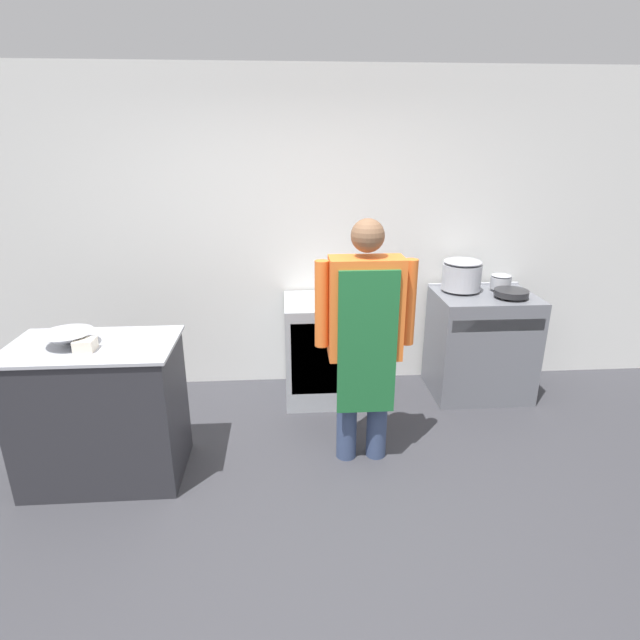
% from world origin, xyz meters
% --- Properties ---
extents(ground_plane, '(14.00, 14.00, 0.00)m').
position_xyz_m(ground_plane, '(0.00, 0.00, 0.00)').
color(ground_plane, '#38383D').
extents(wall_back, '(8.00, 0.05, 2.70)m').
position_xyz_m(wall_back, '(0.00, 2.14, 1.35)').
color(wall_back, white).
rests_on(wall_back, ground_plane).
extents(prep_counter, '(1.02, 0.62, 0.94)m').
position_xyz_m(prep_counter, '(-1.39, 0.77, 0.47)').
color(prep_counter, '#2D2D33').
rests_on(prep_counter, ground_plane).
extents(stove, '(0.82, 0.63, 0.93)m').
position_xyz_m(stove, '(1.49, 1.75, 0.45)').
color(stove, slate).
rests_on(stove, ground_plane).
extents(fridge_unit, '(0.60, 0.63, 0.87)m').
position_xyz_m(fridge_unit, '(0.09, 1.78, 0.44)').
color(fridge_unit, '#A8ADB2').
rests_on(fridge_unit, ground_plane).
extents(person_cook, '(0.65, 0.24, 1.68)m').
position_xyz_m(person_cook, '(0.32, 0.85, 0.96)').
color(person_cook, '#38476B').
rests_on(person_cook, ground_plane).
extents(mixing_bowl, '(0.31, 0.31, 0.09)m').
position_xyz_m(mixing_bowl, '(-1.52, 0.76, 0.98)').
color(mixing_bowl, '#B2B5BC').
rests_on(mixing_bowl, prep_counter).
extents(plastic_tub, '(0.11, 0.11, 0.07)m').
position_xyz_m(plastic_tub, '(-1.38, 0.67, 0.97)').
color(plastic_tub, silver).
rests_on(plastic_tub, prep_counter).
extents(stock_pot, '(0.33, 0.33, 0.27)m').
position_xyz_m(stock_pot, '(1.30, 1.86, 1.06)').
color(stock_pot, '#B2B5BC').
rests_on(stock_pot, stove).
extents(saute_pan, '(0.27, 0.27, 0.05)m').
position_xyz_m(saute_pan, '(1.65, 1.64, 0.95)').
color(saute_pan, '#262628').
rests_on(saute_pan, stove).
extents(sauce_pot, '(0.17, 0.17, 0.13)m').
position_xyz_m(sauce_pot, '(1.65, 1.86, 0.99)').
color(sauce_pot, '#B2B5BC').
rests_on(sauce_pot, stove).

